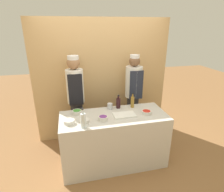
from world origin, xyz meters
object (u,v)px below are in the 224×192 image
object	(u,v)px
bottle_clear	(83,120)
bottle_vinegar	(132,102)
sauce_bowl_white	(85,121)
sauce_bowl_red	(146,112)
sauce_bowl_purple	(103,118)
sauce_bowl_orange	(69,122)
cutting_board	(124,115)
chef_left	(76,98)
bottle_wine	(118,103)
chef_right	(133,95)
cup_steel	(110,106)
sauce_bowl_green	(77,112)

from	to	relation	value
bottle_clear	bottle_vinegar	bearing A→B (deg)	29.40
sauce_bowl_white	sauce_bowl_red	world-z (taller)	sauce_bowl_white
sauce_bowl_white	sauce_bowl_purple	world-z (taller)	sauce_bowl_purple
sauce_bowl_orange	sauce_bowl_purple	world-z (taller)	sauce_bowl_orange
sauce_bowl_white	cutting_board	world-z (taller)	sauce_bowl_white
chef_left	sauce_bowl_red	bearing A→B (deg)	-34.80
cutting_board	sauce_bowl_red	bearing A→B (deg)	-4.72
bottle_wine	sauce_bowl_red	bearing A→B (deg)	-40.88
sauce_bowl_purple	chef_right	size ratio (longest dim) A/B	0.08
cutting_board	bottle_vinegar	distance (m)	0.37
cutting_board	cup_steel	size ratio (longest dim) A/B	3.58
sauce_bowl_red	bottle_vinegar	size ratio (longest dim) A/B	0.59
sauce_bowl_orange	cutting_board	xyz separation A→B (m)	(0.86, 0.07, -0.02)
bottle_vinegar	bottle_clear	xyz separation A→B (m)	(-0.89, -0.50, 0.01)
cutting_board	chef_left	distance (m)	1.02
chef_left	bottle_vinegar	bearing A→B (deg)	-25.30
sauce_bowl_white	bottle_clear	distance (m)	0.16
bottle_wine	chef_left	distance (m)	0.82
sauce_bowl_red	bottle_clear	bearing A→B (deg)	-169.16
sauce_bowl_red	sauce_bowl_purple	size ratio (longest dim) A/B	1.08
cutting_board	chef_right	distance (m)	0.83
bottle_wine	cup_steel	bearing A→B (deg)	-179.67
sauce_bowl_orange	bottle_wine	xyz separation A→B (m)	(0.84, 0.37, 0.06)
sauce_bowl_red	bottle_clear	world-z (taller)	bottle_clear
sauce_bowl_purple	bottle_vinegar	size ratio (longest dim) A/B	0.55
sauce_bowl_orange	chef_left	bearing A→B (deg)	79.88
sauce_bowl_orange	sauce_bowl_green	xyz separation A→B (m)	(0.13, 0.30, -0.00)
bottle_vinegar	cup_steel	size ratio (longest dim) A/B	2.72
bottle_clear	bottle_wine	bearing A→B (deg)	39.25
cutting_board	bottle_wine	distance (m)	0.31
sauce_bowl_purple	sauce_bowl_white	bearing A→B (deg)	-175.14
sauce_bowl_orange	bottle_clear	bearing A→B (deg)	-39.04
sauce_bowl_purple	cup_steel	bearing A→B (deg)	62.89
bottle_vinegar	chef_right	distance (m)	0.48
bottle_wine	sauce_bowl_purple	bearing A→B (deg)	-132.38
sauce_bowl_white	sauce_bowl_red	bearing A→B (deg)	3.57
sauce_bowl_red	cup_steel	size ratio (longest dim) A/B	1.61
sauce_bowl_green	bottle_wine	size ratio (longest dim) A/B	0.61
sauce_bowl_white	sauce_bowl_orange	distance (m)	0.22
sauce_bowl_white	sauce_bowl_green	xyz separation A→B (m)	(-0.09, 0.33, 0.00)
sauce_bowl_green	cup_steel	xyz separation A→B (m)	(0.56, 0.07, 0.02)
bottle_vinegar	sauce_bowl_purple	bearing A→B (deg)	-149.45
sauce_bowl_red	bottle_wine	distance (m)	0.51
sauce_bowl_red	bottle_clear	size ratio (longest dim) A/B	0.53
sauce_bowl_purple	bottle_clear	xyz separation A→B (m)	(-0.31, -0.16, 0.08)
sauce_bowl_green	bottle_clear	size ratio (longest dim) A/B	0.50
sauce_bowl_purple	bottle_clear	size ratio (longest dim) A/B	0.49
bottle_clear	chef_left	world-z (taller)	chef_left
sauce_bowl_orange	sauce_bowl_green	size ratio (longest dim) A/B	1.06
sauce_bowl_purple	chef_left	size ratio (longest dim) A/B	0.08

